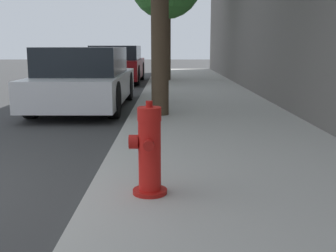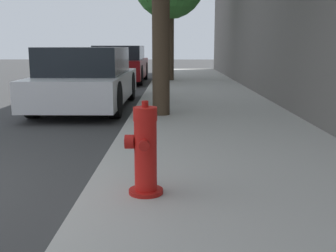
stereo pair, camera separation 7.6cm
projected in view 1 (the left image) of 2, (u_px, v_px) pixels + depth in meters
sidewalk_slab at (265, 207)px, 3.40m from camera, size 2.99×40.00×0.12m
fire_hydrant at (147, 152)px, 3.49m from camera, size 0.32×0.31×0.79m
parked_car_near at (84, 79)px, 9.13m from camera, size 1.76×4.46×1.32m
parked_car_mid at (115, 64)px, 15.64m from camera, size 1.84×4.25×1.36m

